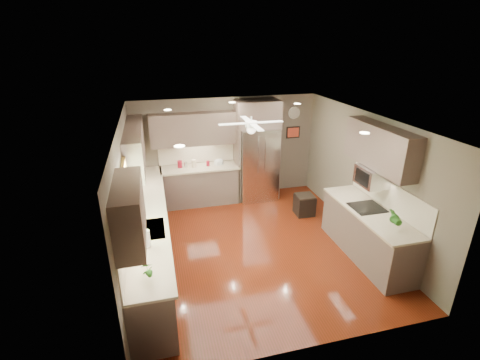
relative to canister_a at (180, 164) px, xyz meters
name	(u,v)px	position (x,y,z in m)	size (l,w,h in m)	color
floor	(254,246)	(1.17, -2.25, -1.02)	(5.00, 5.00, 0.00)	#461A09
ceiling	(256,120)	(1.17, -2.25, 1.48)	(5.00, 5.00, 0.00)	white
wall_back	(226,148)	(1.17, 0.25, 0.23)	(4.50, 4.50, 0.00)	brown
wall_front	(316,269)	(1.17, -4.75, 0.23)	(4.50, 4.50, 0.00)	brown
wall_left	(127,201)	(-1.08, -2.25, 0.23)	(5.00, 5.00, 0.00)	brown
wall_right	(364,176)	(3.42, -2.25, 0.23)	(5.00, 5.00, 0.00)	brown
canister_a	(180,164)	(0.00, 0.00, 0.00)	(0.11, 0.11, 0.18)	maroon
canister_b	(186,165)	(0.14, -0.02, -0.01)	(0.08, 0.08, 0.13)	silver
canister_c	(194,163)	(0.33, -0.05, 0.01)	(0.11, 0.11, 0.18)	beige
canister_d	(208,163)	(0.66, -0.05, -0.02)	(0.08, 0.08, 0.13)	maroon
soap_bottle	(139,210)	(-0.91, -2.20, 0.02)	(0.09, 0.09, 0.19)	white
potted_plant_left	(147,270)	(-0.78, -4.02, 0.06)	(0.15, 0.10, 0.28)	#26631C
potted_plant_right	(395,218)	(3.09, -3.68, 0.10)	(0.20, 0.16, 0.36)	#26631C
bowl	(219,164)	(0.93, -0.06, -0.05)	(0.24, 0.24, 0.06)	beige
left_run	(149,233)	(-0.78, -2.10, -0.54)	(0.65, 4.70, 1.45)	brown
back_run	(200,184)	(0.45, -0.05, -0.54)	(1.85, 0.65, 1.45)	brown
uppers	(207,147)	(0.43, -1.54, 0.85)	(4.50, 4.70, 0.95)	brown
window	(125,197)	(-1.05, -2.75, 0.53)	(0.05, 1.12, 0.92)	#BFF2B2
sink	(149,231)	(-0.76, -2.75, -0.11)	(0.50, 0.70, 0.32)	silver
refrigerator	(257,153)	(1.87, -0.10, 0.17)	(1.06, 0.75, 2.45)	silver
right_run	(368,232)	(3.10, -3.05, -0.54)	(0.70, 2.20, 1.45)	brown
microwave	(372,177)	(3.20, -2.80, 0.46)	(0.43, 0.55, 0.34)	silver
ceiling_fan	(251,126)	(1.17, -1.95, 1.31)	(1.18, 1.18, 0.32)	white
recessed_lights	(248,116)	(1.13, -1.85, 1.47)	(2.84, 3.14, 0.01)	white
wall_clock	(294,113)	(2.92, 0.23, 1.03)	(0.30, 0.03, 0.30)	white
framed_print	(293,132)	(2.92, 0.22, 0.53)	(0.36, 0.03, 0.30)	black
stool	(304,205)	(2.67, -1.26, -0.78)	(0.43, 0.43, 0.48)	black
paper_towel	(146,238)	(-0.78, -3.26, 0.06)	(0.11, 0.11, 0.27)	white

